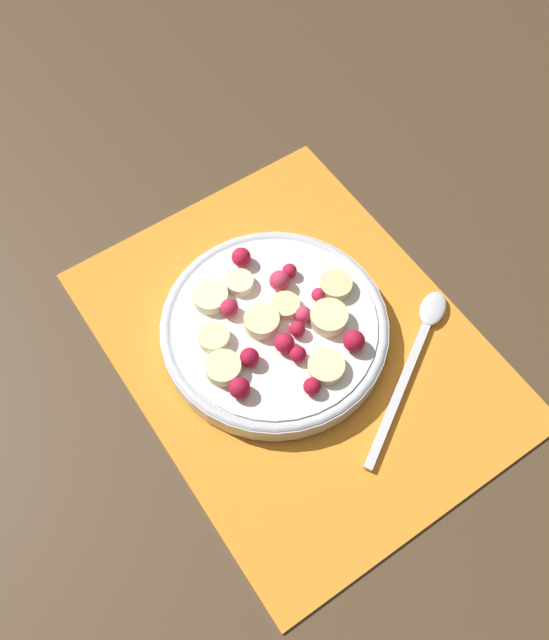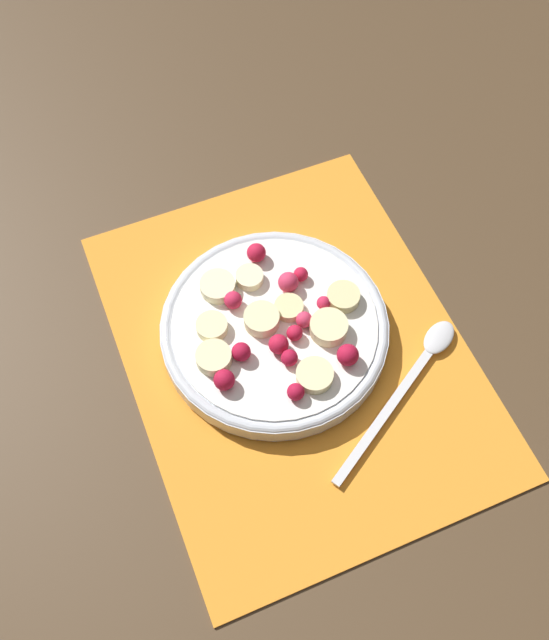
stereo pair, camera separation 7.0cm
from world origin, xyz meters
TOP-DOWN VIEW (x-y plane):
  - ground_plane at (0.00, 0.00)m, footprint 3.00×3.00m
  - placemat at (0.00, 0.00)m, footprint 0.43×0.33m
  - fruit_bowl at (-0.02, -0.01)m, footprint 0.23×0.23m
  - spoon at (0.07, 0.10)m, footprint 0.12×0.19m

SIDE VIEW (x-z plane):
  - ground_plane at x=0.00m, z-range 0.00..0.00m
  - placemat at x=0.00m, z-range 0.00..0.01m
  - spoon at x=0.07m, z-range 0.01..0.01m
  - fruit_bowl at x=-0.02m, z-range 0.00..0.04m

